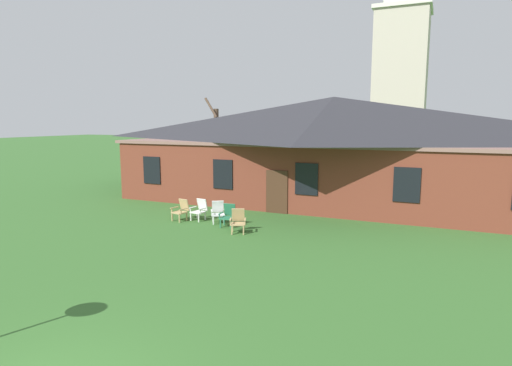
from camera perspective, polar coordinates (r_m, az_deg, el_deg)
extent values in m
cube|color=brown|center=(24.62, 10.27, 1.64)|extent=(22.15, 10.00, 3.20)
cube|color=#835E55|center=(24.48, 10.38, 5.54)|extent=(22.59, 10.20, 0.16)
pyramid|color=#28282D|center=(24.45, 10.46, 8.58)|extent=(23.03, 10.40, 2.44)
cube|color=black|center=(23.88, -13.93, 1.70)|extent=(1.10, 0.06, 1.50)
cube|color=black|center=(21.47, -4.52, 1.19)|extent=(1.10, 0.06, 1.50)
cube|color=black|center=(19.78, 6.86, 0.54)|extent=(1.10, 0.06, 1.50)
cube|color=black|center=(18.99, 19.75, -0.23)|extent=(1.10, 0.06, 1.50)
cube|color=#422819|center=(20.36, 2.84, -1.21)|extent=(1.10, 0.06, 2.10)
cube|color=#BCB29E|center=(44.26, 18.88, 11.75)|extent=(4.80, 4.80, 14.72)
cube|color=silver|center=(45.38, 19.37, 21.28)|extent=(5.18, 5.18, 0.36)
cube|color=tan|center=(18.94, -10.33, -4.76)|extent=(0.06, 0.06, 0.36)
cube|color=tan|center=(19.27, -11.28, -4.56)|extent=(0.06, 0.06, 0.36)
cube|color=tan|center=(19.24, -9.38, -4.52)|extent=(0.06, 0.06, 0.36)
cube|color=tan|center=(19.56, -10.34, -4.33)|extent=(0.06, 0.06, 0.36)
cube|color=tan|center=(19.21, -10.35, -3.95)|extent=(0.64, 0.62, 0.05)
cube|color=tan|center=(19.36, -9.71, -2.93)|extent=(0.54, 0.29, 0.54)
cube|color=tan|center=(18.95, -9.80, -3.50)|extent=(0.16, 0.47, 0.03)
cube|color=tan|center=(18.86, -10.14, -3.90)|extent=(0.05, 0.05, 0.22)
cube|color=tan|center=(19.36, -11.00, -3.28)|extent=(0.16, 0.47, 0.03)
cube|color=tan|center=(19.27, -11.35, -3.67)|extent=(0.05, 0.05, 0.22)
cube|color=silver|center=(18.87, -7.76, -4.74)|extent=(0.06, 0.06, 0.36)
cube|color=silver|center=(19.16, -8.81, -4.56)|extent=(0.06, 0.06, 0.36)
cube|color=silver|center=(19.20, -6.91, -4.50)|extent=(0.06, 0.06, 0.36)
cube|color=silver|center=(19.49, -7.96, -4.32)|extent=(0.06, 0.06, 0.36)
cube|color=silver|center=(19.14, -7.87, -3.93)|extent=(0.61, 0.59, 0.05)
cube|color=silver|center=(19.31, -7.29, -2.90)|extent=(0.54, 0.26, 0.54)
cube|color=silver|center=(18.90, -7.25, -3.47)|extent=(0.13, 0.47, 0.03)
cube|color=silver|center=(18.80, -7.56, -3.88)|extent=(0.05, 0.05, 0.22)
cube|color=silver|center=(19.27, -8.58, -3.27)|extent=(0.13, 0.47, 0.03)
cube|color=silver|center=(19.17, -8.89, -3.67)|extent=(0.05, 0.05, 0.22)
cube|color=white|center=(18.38, -4.37, -5.04)|extent=(0.07, 0.07, 0.36)
cube|color=white|center=(18.36, -5.80, -5.08)|extent=(0.07, 0.07, 0.36)
cube|color=white|center=(18.81, -4.47, -4.73)|extent=(0.07, 0.07, 0.36)
cube|color=white|center=(18.79, -5.87, -4.77)|extent=(0.07, 0.07, 0.36)
cube|color=white|center=(18.54, -5.14, -4.29)|extent=(0.73, 0.73, 0.05)
cube|color=white|center=(18.78, -5.20, -3.19)|extent=(0.54, 0.44, 0.54)
cube|color=white|center=(18.49, -4.24, -3.69)|extent=(0.30, 0.43, 0.03)
cube|color=white|center=(18.36, -4.20, -4.13)|extent=(0.06, 0.06, 0.22)
cube|color=white|center=(18.46, -6.04, -3.74)|extent=(0.30, 0.43, 0.03)
cube|color=white|center=(18.33, -6.01, -4.18)|extent=(0.06, 0.06, 0.22)
cube|color=#28704C|center=(17.64, -3.45, -5.61)|extent=(0.06, 0.06, 0.36)
cube|color=#28704C|center=(17.80, -4.84, -5.50)|extent=(0.06, 0.06, 0.36)
cube|color=#28704C|center=(18.05, -2.96, -5.29)|extent=(0.06, 0.06, 0.36)
cube|color=#28704C|center=(18.20, -4.32, -5.18)|extent=(0.06, 0.06, 0.36)
cube|color=#28704C|center=(17.88, -3.90, -4.75)|extent=(0.60, 0.58, 0.05)
cube|color=#28704C|center=(18.09, -3.56, -3.62)|extent=(0.53, 0.25, 0.54)
cube|color=#28704C|center=(17.71, -3.05, -4.22)|extent=(0.12, 0.47, 0.03)
cube|color=#28704C|center=(17.59, -3.23, -4.68)|extent=(0.04, 0.04, 0.22)
cube|color=#28704C|center=(17.92, -4.80, -4.09)|extent=(0.12, 0.47, 0.03)
cube|color=#28704C|center=(17.79, -4.99, -4.55)|extent=(0.04, 0.04, 0.22)
cube|color=tan|center=(16.68, -1.72, -6.43)|extent=(0.07, 0.07, 0.36)
cube|color=tan|center=(16.70, -3.30, -6.42)|extent=(0.07, 0.07, 0.36)
cube|color=tan|center=(17.11, -1.67, -6.05)|extent=(0.07, 0.07, 0.36)
cube|color=tan|center=(17.13, -3.21, -6.04)|extent=(0.07, 0.07, 0.36)
cube|color=tan|center=(16.85, -2.48, -5.56)|extent=(0.70, 0.69, 0.05)
cube|color=tan|center=(17.08, -2.43, -4.33)|extent=(0.55, 0.38, 0.54)
cube|color=tan|center=(16.78, -1.49, -4.93)|extent=(0.24, 0.45, 0.03)
cube|color=tan|center=(16.64, -1.51, -5.43)|extent=(0.05, 0.05, 0.22)
cube|color=tan|center=(16.80, -3.48, -4.92)|extent=(0.24, 0.45, 0.03)
cube|color=tan|center=(16.67, -3.51, -5.42)|extent=(0.05, 0.05, 0.22)
cylinder|color=brown|center=(30.83, -5.37, 5.05)|extent=(0.36, 0.36, 5.31)
cylinder|color=brown|center=(31.02, -5.15, 6.81)|extent=(0.67, 0.17, 1.08)
cylinder|color=brown|center=(31.24, -4.55, 7.02)|extent=(1.39, 0.55, 1.59)
cylinder|color=brown|center=(30.42, -6.13, 10.12)|extent=(1.18, 0.45, 1.44)
cylinder|color=brown|center=(31.22, -5.22, 7.72)|extent=(1.02, 0.44, 1.11)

